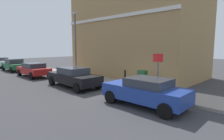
{
  "coord_description": "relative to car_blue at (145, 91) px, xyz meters",
  "views": [
    {
      "loc": [
        -7.65,
        -6.88,
        2.79
      ],
      "look_at": [
        1.29,
        1.87,
        1.2
      ],
      "focal_mm": 29.31,
      "sensor_mm": 36.0,
      "label": 1
    }
  ],
  "objects": [
    {
      "name": "car_green",
      "position": [
        0.11,
        18.22,
        -0.01
      ],
      "size": [
        1.86,
        4.04,
        1.39
      ],
      "rotation": [
        0.0,
        0.0,
        1.58
      ],
      "color": "#195933",
      "rests_on": "ground"
    },
    {
      "name": "utility_cabinet",
      "position": [
        2.54,
        1.96,
        -0.04
      ],
      "size": [
        0.46,
        0.61,
        1.15
      ],
      "color": "#1E4C28",
      "rests_on": "sidewalk"
    },
    {
      "name": "sidewalk",
      "position": [
        2.56,
        8.15,
        -0.65
      ],
      "size": [
        2.41,
        30.0,
        0.15
      ],
      "primitive_type": "cube",
      "color": "gray",
      "rests_on": "ground"
    },
    {
      "name": "car_white",
      "position": [
        -0.05,
        23.55,
        -0.01
      ],
      "size": [
        2.02,
        4.0,
        1.35
      ],
      "rotation": [
        0.0,
        0.0,
        1.59
      ],
      "color": "silver",
      "rests_on": "ground"
    },
    {
      "name": "bollard_near_cabinet",
      "position": [
        2.64,
        3.5,
        -0.02
      ],
      "size": [
        0.14,
        0.14,
        1.04
      ],
      "color": "black",
      "rests_on": "sidewalk"
    },
    {
      "name": "car_red",
      "position": [
        -0.08,
        12.4,
        -0.03
      ],
      "size": [
        1.8,
        4.01,
        1.29
      ],
      "rotation": [
        0.0,
        0.0,
        1.57
      ],
      "color": "maroon",
      "rests_on": "ground"
    },
    {
      "name": "car_black",
      "position": [
        0.01,
        5.96,
        -0.01
      ],
      "size": [
        1.95,
        4.48,
        1.37
      ],
      "rotation": [
        0.0,
        0.0,
        1.54
      ],
      "color": "black",
      "rests_on": "ground"
    },
    {
      "name": "car_blue",
      "position": [
        0.0,
        0.0,
        0.0
      ],
      "size": [
        1.89,
        4.06,
        1.36
      ],
      "rotation": [
        0.0,
        0.0,
        1.59
      ],
      "color": "navy",
      "rests_on": "ground"
    },
    {
      "name": "corner_building",
      "position": [
        7.25,
        5.92,
        3.9
      ],
      "size": [
        7.08,
        11.54,
        9.24
      ],
      "color": "#9E7A4C",
      "rests_on": "ground"
    },
    {
      "name": "street_sign",
      "position": [
        1.66,
        0.35,
        0.94
      ],
      "size": [
        0.08,
        0.6,
        2.3
      ],
      "color": "#59595B",
      "rests_on": "sidewalk"
    },
    {
      "name": "ground",
      "position": [
        0.57,
        2.15,
        -0.72
      ],
      "size": [
        80.0,
        80.0,
        0.0
      ],
      "primitive_type": "plane",
      "color": "#38383A"
    },
    {
      "name": "lamppost",
      "position": [
        2.58,
        9.37,
        2.58
      ],
      "size": [
        0.2,
        0.44,
        5.72
      ],
      "color": "#59595B",
      "rests_on": "sidewalk"
    }
  ]
}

